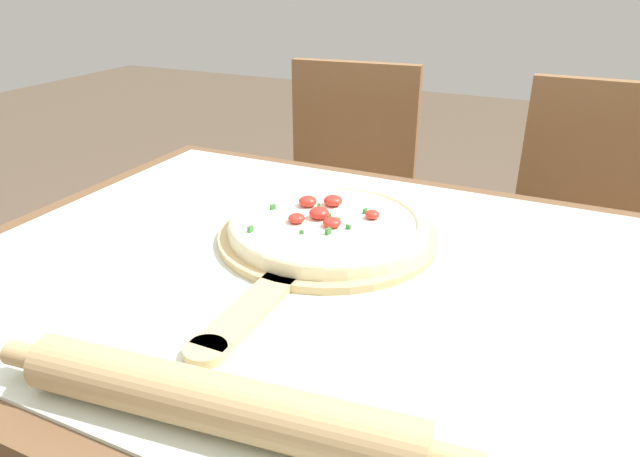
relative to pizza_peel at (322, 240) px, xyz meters
The scene contains 7 objects.
dining_table 0.16m from the pizza_peel, 51.63° to the right, with size 1.15×0.85×0.76m.
towel_cloth 0.08m from the pizza_peel, 51.63° to the right, with size 1.07×0.77×0.00m.
pizza_peel is the anchor object (origin of this frame).
pizza 0.03m from the pizza_peel, 90.94° to the left, with size 0.31×0.31×0.04m.
rolling_pin 0.40m from the pizza_peel, 79.45° to the right, with size 0.48×0.10×0.06m.
chair_left 0.83m from the pizza_peel, 110.07° to the left, with size 0.44×0.44×0.91m.
chair_right 0.88m from the pizza_peel, 62.41° to the left, with size 0.41×0.41×0.91m.
Camera 1 is at (0.28, -0.65, 1.16)m, focal length 32.00 mm.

